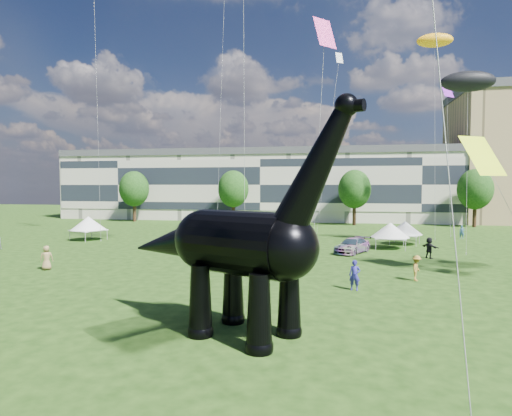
# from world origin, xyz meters

# --- Properties ---
(ground) EXTENTS (220.00, 220.00, 0.00)m
(ground) POSITION_xyz_m (0.00, 0.00, 0.00)
(ground) COLOR #16330C
(ground) RESTS_ON ground
(terrace_row) EXTENTS (78.00, 11.00, 12.00)m
(terrace_row) POSITION_xyz_m (-8.00, 62.00, 6.00)
(terrace_row) COLOR beige
(terrace_row) RESTS_ON ground
(tree_far_left) EXTENTS (5.20, 5.20, 9.44)m
(tree_far_left) POSITION_xyz_m (-30.00, 53.00, 6.29)
(tree_far_left) COLOR #382314
(tree_far_left) RESTS_ON ground
(tree_mid_left) EXTENTS (5.20, 5.20, 9.44)m
(tree_mid_left) POSITION_xyz_m (-12.00, 53.00, 6.29)
(tree_mid_left) COLOR #382314
(tree_mid_left) RESTS_ON ground
(tree_mid_right) EXTENTS (5.20, 5.20, 9.44)m
(tree_mid_right) POSITION_xyz_m (8.00, 53.00, 6.29)
(tree_mid_right) COLOR #382314
(tree_mid_right) RESTS_ON ground
(tree_far_right) EXTENTS (5.20, 5.20, 9.44)m
(tree_far_right) POSITION_xyz_m (26.00, 53.00, 6.29)
(tree_far_right) COLOR #382314
(tree_far_right) RESTS_ON ground
(dinosaur_sculpture) EXTENTS (11.76, 6.74, 9.97)m
(dinosaur_sculpture) POSITION_xyz_m (0.72, 0.30, 3.76)
(dinosaur_sculpture) COLOR black
(dinosaur_sculpture) RESTS_ON ground
(car_silver) EXTENTS (2.82, 4.24, 1.34)m
(car_silver) POSITION_xyz_m (-8.07, 25.76, 0.67)
(car_silver) COLOR #BAB9BF
(car_silver) RESTS_ON ground
(car_grey) EXTENTS (4.17, 1.77, 1.34)m
(car_grey) POSITION_xyz_m (-9.93, 22.17, 0.67)
(car_grey) COLOR slate
(car_grey) RESTS_ON ground
(car_white) EXTENTS (5.29, 3.81, 1.34)m
(car_white) POSITION_xyz_m (-1.56, 29.22, 0.67)
(car_white) COLOR silver
(car_white) RESTS_ON ground
(car_dark) EXTENTS (3.98, 5.24, 1.41)m
(car_dark) POSITION_xyz_m (6.58, 23.67, 0.71)
(car_dark) COLOR #595960
(car_dark) RESTS_ON ground
(gazebo_near) EXTENTS (4.09, 4.09, 2.64)m
(gazebo_near) POSITION_xyz_m (10.43, 27.36, 1.85)
(gazebo_near) COLOR silver
(gazebo_near) RESTS_ON ground
(gazebo_far) EXTENTS (4.54, 4.54, 2.52)m
(gazebo_far) POSITION_xyz_m (12.39, 30.83, 1.77)
(gazebo_far) COLOR white
(gazebo_far) RESTS_ON ground
(gazebo_left) EXTENTS (5.19, 5.19, 2.77)m
(gazebo_left) POSITION_xyz_m (-23.37, 27.94, 1.94)
(gazebo_left) COLOR white
(gazebo_left) RESTS_ON ground
(visitors) EXTENTS (48.60, 47.66, 1.85)m
(visitors) POSITION_xyz_m (1.27, 12.54, 0.88)
(visitors) COLOR olive
(visitors) RESTS_ON ground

